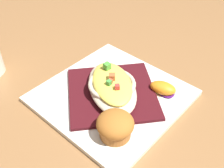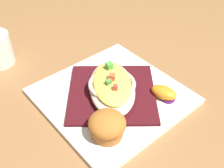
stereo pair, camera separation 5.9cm
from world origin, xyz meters
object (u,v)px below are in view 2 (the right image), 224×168
at_px(square_plate, 112,96).
at_px(gratin_dish, 112,85).
at_px(orange_garnish, 164,93).
at_px(muffin, 107,126).

height_order(square_plate, gratin_dish, gratin_dish).
bearing_deg(square_plate, orange_garnish, -36.62).
distance_m(gratin_dish, muffin, 0.11).
relative_size(square_plate, orange_garnish, 4.29).
relative_size(muffin, orange_garnish, 1.06).
bearing_deg(gratin_dish, muffin, -126.69).
xyz_separation_m(square_plate, orange_garnish, (0.09, -0.07, 0.02)).
bearing_deg(gratin_dish, square_plate, -90.55).
relative_size(gratin_dish, orange_garnish, 3.00).
relative_size(square_plate, muffin, 4.07).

